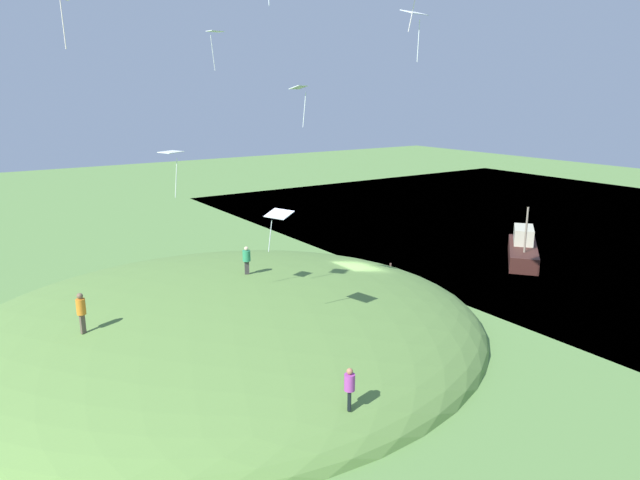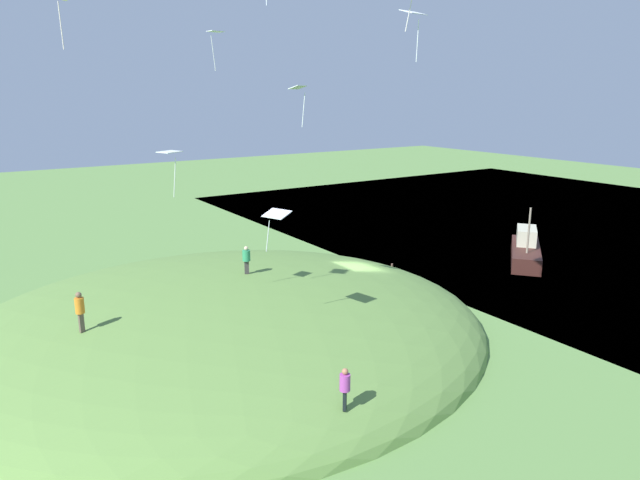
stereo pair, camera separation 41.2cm
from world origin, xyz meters
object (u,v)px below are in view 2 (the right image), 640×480
kite_10 (276,215)px  kite_0 (170,154)px  mooring_post (392,271)px  person_with_child (80,307)px  person_watching_kites (345,384)px  person_walking_path (246,257)px  kite_3 (414,15)px  kite_11 (299,90)px  boat_on_lake (526,250)px  kite_4 (215,34)px

kite_10 → kite_0: bearing=-50.2°
kite_0 → mooring_post: kite_0 is taller
person_with_child → person_watching_kites: bearing=100.6°
person_walking_path → kite_10: kite_10 is taller
kite_10 → kite_3: bearing=179.3°
kite_3 → kite_11: (3.94, -3.53, -3.26)m
person_walking_path → kite_11: (-1.49, 3.18, 8.77)m
kite_11 → boat_on_lake: bearing=-173.0°
boat_on_lake → mooring_post: 11.57m
boat_on_lake → kite_10: (24.95, 6.09, 6.59)m
kite_4 → kite_11: size_ratio=1.03×
person_walking_path → kite_11: size_ratio=0.80×
boat_on_lake → kite_10: 26.51m
kite_4 → person_with_child: bearing=29.5°
person_walking_path → boat_on_lake: bearing=18.4°
person_walking_path → person_watching_kites: 12.57m
boat_on_lake → kite_3: kite_3 is taller
person_with_child → kite_4: 15.66m
kite_4 → mooring_post: size_ratio=1.95×
kite_11 → kite_0: bearing=-2.7°
kite_0 → kite_4: size_ratio=0.99×
boat_on_lake → kite_3: bearing=160.2°
person_with_child → person_walking_path: bearing=170.8°
person_walking_path → person_watching_kites: size_ratio=0.95×
kite_3 → kite_11: size_ratio=1.15×
kite_0 → kite_3: 12.50m
person_with_child → kite_3: 19.44m
person_watching_kites → kite_3: (-7.62, -5.59, 13.48)m
kite_0 → kite_3: (-10.28, 3.83, 5.98)m
boat_on_lake → kite_0: kite_0 is taller
person_walking_path → mooring_post: (-11.87, -1.74, -3.27)m
kite_4 → kite_10: bearing=80.2°
kite_11 → person_watching_kites: bearing=68.0°
person_with_child → kite_3: bearing=139.3°
person_walking_path → kite_4: kite_4 is taller
mooring_post → kite_3: bearing=52.7°
person_walking_path → kite_3: 14.81m
kite_10 → mooring_post: kite_10 is taller
kite_0 → kite_11: bearing=177.3°
boat_on_lake → kite_3: 24.05m
person_walking_path → person_watching_kites: (2.19, 12.29, -1.45)m
kite_3 → kite_10: size_ratio=1.24×
person_with_child → person_watching_kites: size_ratio=1.10×
kite_4 → kite_10: kite_4 is taller
person_watching_kites → kite_3: 16.46m
kite_10 → mooring_post: bearing=-148.4°
person_walking_path → person_with_child: bearing=-144.9°
kite_3 → kite_10: bearing=-0.7°
kite_0 → boat_on_lake: bearing=-175.2°
person_watching_kites → kite_4: bearing=-144.0°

